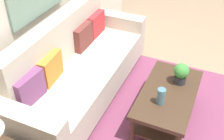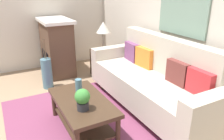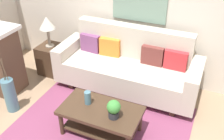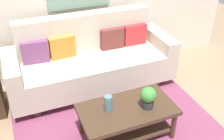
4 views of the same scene
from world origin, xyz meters
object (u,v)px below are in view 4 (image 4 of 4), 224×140
Objects in this scene: couch at (91,61)px; throw_pillow_maroon at (112,38)px; coffee_table at (127,115)px; potted_plant_tabletop at (148,97)px; throw_pillow_orange at (62,47)px; throw_pillow_plum at (35,52)px; throw_pillow_crimson at (135,34)px; tabletop_vase at (108,103)px.

couch reaches higher than throw_pillow_maroon.
coffee_table is 0.35m from potted_plant_tabletop.
couch is at bearing -18.14° from throw_pillow_orange.
throw_pillow_plum reaches higher than potted_plant_tabletop.
throw_pillow_orange is at bearing 180.00° from throw_pillow_crimson.
throw_pillow_crimson is at bearing 0.00° from throw_pillow_plum.
throw_pillow_plum is at bearing 180.00° from throw_pillow_maroon.
potted_plant_tabletop is at bearing -14.47° from tabletop_vase.
throw_pillow_crimson is 1.37× the size of potted_plant_tabletop.
throw_pillow_plum is at bearing 127.32° from potted_plant_tabletop.
potted_plant_tabletop is (0.27, -1.22, 0.14)m from couch.
tabletop_vase is (-0.21, 0.04, 0.21)m from coffee_table.
throw_pillow_crimson is (0.76, 0.12, 0.25)m from couch.
tabletop_vase is (-0.17, -1.11, 0.10)m from couch.
couch is 0.47m from throw_pillow_orange.
throw_pillow_maroon is 1.37m from coffee_table.
potted_plant_tabletop is at bearing -110.05° from throw_pillow_crimson.
coffee_table is 4.20× the size of potted_plant_tabletop.
throw_pillow_orange is (-0.38, 0.12, 0.25)m from couch.
couch is at bearing 102.35° from potted_plant_tabletop.
coffee_table is (0.05, -1.15, -0.12)m from couch.
throw_pillow_maroon is at bearing 0.00° from throw_pillow_orange.
coffee_table is 0.31m from tabletop_vase.
tabletop_vase is at bearing 169.04° from coffee_table.
tabletop_vase is (0.59, -1.24, -0.15)m from throw_pillow_plum.
throw_pillow_crimson is (0.38, 0.00, 0.00)m from throw_pillow_maroon.
throw_pillow_crimson is (1.52, 0.00, 0.00)m from throw_pillow_plum.
throw_pillow_crimson is at bearing 69.95° from potted_plant_tabletop.
tabletop_vase is 0.75× the size of potted_plant_tabletop.
tabletop_vase is (-0.55, -1.24, -0.15)m from throw_pillow_maroon.
potted_plant_tabletop is at bearing -52.68° from throw_pillow_plum.
throw_pillow_orange reaches higher than tabletop_vase.
throw_pillow_maroon is 1.36m from tabletop_vase.
throw_pillow_crimson is 0.33× the size of coffee_table.
throw_pillow_crimson is at bearing 9.30° from couch.
throw_pillow_maroon is 0.33× the size of coffee_table.
tabletop_vase is at bearing -80.24° from throw_pillow_orange.
throw_pillow_crimson is 1.51m from coffee_table.
couch reaches higher than potted_plant_tabletop.
couch is 6.67× the size of throw_pillow_maroon.
throw_pillow_maroon is (0.38, 0.12, 0.25)m from couch.
throw_pillow_maroon is (0.76, 0.00, 0.00)m from throw_pillow_orange.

